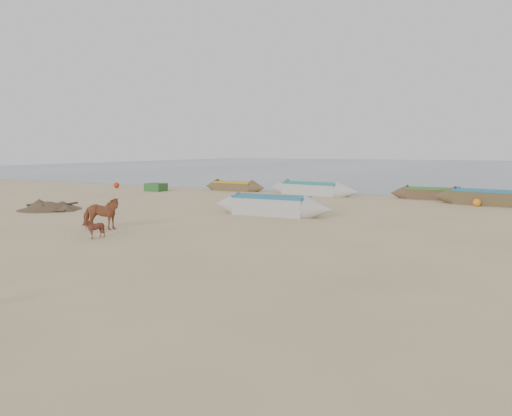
{
  "coord_description": "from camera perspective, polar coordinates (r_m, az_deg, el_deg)",
  "views": [
    {
      "loc": [
        8.58,
        -12.92,
        3.26
      ],
      "look_at": [
        0.0,
        4.0,
        1.0
      ],
      "focal_mm": 35.0,
      "sensor_mm": 36.0,
      "label": 1
    }
  ],
  "objects": [
    {
      "name": "sea",
      "position": [
        95.36,
        21.77,
        4.35
      ],
      "size": [
        160.0,
        160.0,
        0.0
      ],
      "primitive_type": "plane",
      "color": "slate",
      "rests_on": "ground"
    },
    {
      "name": "waterline_canoes",
      "position": [
        33.71,
        23.4,
        1.4
      ],
      "size": [
        40.14,
        4.88,
        0.89
      ],
      "color": "brown",
      "rests_on": "ground"
    },
    {
      "name": "beach_clutter",
      "position": [
        32.84,
        17.8,
        1.29
      ],
      "size": [
        43.05,
        4.43,
        0.64
      ],
      "color": "#2E612B",
      "rests_on": "ground"
    },
    {
      "name": "cow_adult",
      "position": [
        20.99,
        -17.3,
        -0.63
      ],
      "size": [
        1.72,
        1.3,
        1.32
      ],
      "primitive_type": "imported",
      "rotation": [
        0.0,
        0.0,
        2.0
      ],
      "color": "#965131",
      "rests_on": "ground"
    },
    {
      "name": "debris_pile",
      "position": [
        29.09,
        -22.5,
        0.27
      ],
      "size": [
        3.44,
        3.44,
        0.44
      ],
      "primitive_type": "cone",
      "rotation": [
        0.0,
        0.0,
        0.03
      ],
      "color": "brown",
      "rests_on": "ground"
    },
    {
      "name": "calf_front",
      "position": [
        19.1,
        -18.05,
        -2.23
      ],
      "size": [
        0.9,
        0.88,
        0.75
      ],
      "primitive_type": "imported",
      "rotation": [
        0.0,
        0.0,
        -1.0
      ],
      "color": "#5A281C",
      "rests_on": "ground"
    },
    {
      "name": "ground",
      "position": [
        15.85,
        -6.58,
        -5.12
      ],
      "size": [
        140.0,
        140.0,
        0.0
      ],
      "primitive_type": "plane",
      "color": "tan",
      "rests_on": "ground"
    },
    {
      "name": "near_canoe",
      "position": [
        24.56,
        1.69,
        0.31
      ],
      "size": [
        6.33,
        1.35,
        0.97
      ],
      "primitive_type": null,
      "rotation": [
        0.0,
        0.0,
        0.01
      ],
      "color": "beige",
      "rests_on": "ground"
    }
  ]
}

